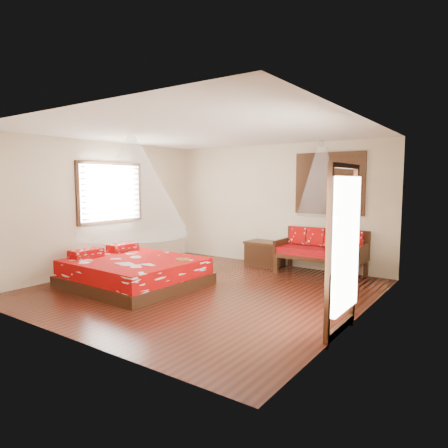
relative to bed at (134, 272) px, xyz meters
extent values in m
cube|color=black|center=(1.25, 0.51, -0.26)|extent=(5.50, 5.50, 0.02)
cube|color=white|center=(1.25, 0.51, 2.56)|extent=(5.50, 5.50, 0.02)
cube|color=#C0AB8D|center=(-1.51, 0.51, 1.15)|extent=(0.02, 5.50, 2.80)
cube|color=#C0AB8D|center=(4.01, 0.51, 1.15)|extent=(0.02, 5.50, 2.80)
cube|color=#C0AB8D|center=(1.25, 3.27, 1.15)|extent=(5.50, 0.02, 2.80)
cube|color=#C0AB8D|center=(1.25, -2.25, 1.15)|extent=(5.50, 0.02, 2.80)
cube|color=black|center=(0.02, 0.00, -0.15)|extent=(2.35, 2.14, 0.20)
cube|color=#9B0505|center=(0.02, 0.00, 0.10)|extent=(2.25, 2.04, 0.30)
cube|color=#9B0505|center=(-0.86, -0.41, 0.32)|extent=(0.35, 0.61, 0.15)
cube|color=#9B0505|center=(-0.84, 0.46, 0.32)|extent=(0.35, 0.61, 0.15)
cube|color=black|center=(1.70, 2.47, -0.04)|extent=(0.08, 0.08, 0.42)
cube|color=black|center=(3.39, 2.47, -0.04)|extent=(0.08, 0.08, 0.42)
cube|color=black|center=(1.70, 3.15, -0.04)|extent=(0.08, 0.08, 0.42)
cube|color=black|center=(3.39, 3.15, -0.04)|extent=(0.08, 0.08, 0.42)
cube|color=black|center=(2.55, 2.81, 0.13)|extent=(1.81, 0.81, 0.08)
cube|color=#7C0409|center=(2.55, 2.81, 0.24)|extent=(1.75, 0.75, 0.14)
cube|color=black|center=(2.55, 3.17, 0.42)|extent=(1.81, 0.06, 0.55)
cube|color=black|center=(1.68, 2.81, 0.29)|extent=(0.06, 0.81, 0.30)
cube|color=black|center=(3.41, 2.81, 0.29)|extent=(0.06, 0.81, 0.30)
cube|color=#9B0505|center=(1.94, 3.05, 0.50)|extent=(0.38, 0.20, 0.40)
cube|color=#9B0505|center=(2.35, 3.05, 0.50)|extent=(0.38, 0.20, 0.40)
cube|color=#9B0505|center=(2.75, 3.05, 0.50)|extent=(0.38, 0.20, 0.40)
cube|color=#9B0505|center=(3.15, 3.05, 0.50)|extent=(0.38, 0.20, 0.40)
cube|color=black|center=(1.15, 2.96, 0.01)|extent=(0.80, 0.57, 0.52)
cube|color=black|center=(1.15, 2.96, 0.29)|extent=(0.84, 0.62, 0.05)
cube|color=black|center=(2.55, 3.23, 1.65)|extent=(1.52, 0.06, 1.32)
cube|color=black|center=(2.55, 3.22, 1.65)|extent=(1.35, 0.04, 1.10)
cube|color=black|center=(-1.47, 0.71, 1.45)|extent=(0.08, 1.74, 1.34)
cube|color=white|center=(-1.43, 0.71, 1.45)|extent=(0.04, 1.54, 1.10)
cube|color=black|center=(3.97, -0.09, 0.80)|extent=(0.08, 1.02, 2.16)
cube|color=white|center=(3.95, -0.09, 0.90)|extent=(0.03, 0.82, 1.70)
cylinder|color=brown|center=(0.86, 0.42, 0.26)|extent=(0.27, 0.27, 0.03)
cone|color=silver|center=(0.02, 0.00, 1.60)|extent=(2.08, 2.08, 1.80)
cone|color=silver|center=(2.55, 2.76, 1.75)|extent=(0.96, 0.96, 1.50)
camera|label=1|loc=(5.61, -5.05, 1.68)|focal=32.00mm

